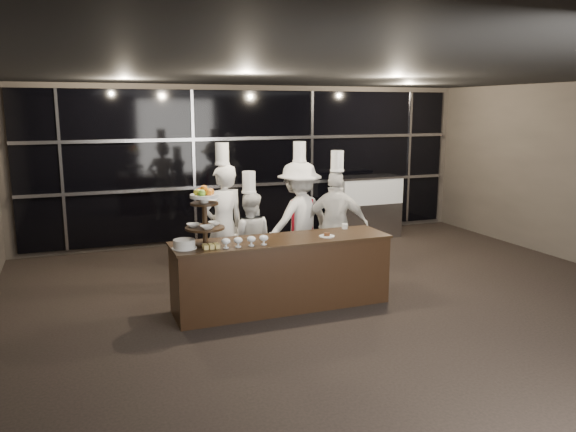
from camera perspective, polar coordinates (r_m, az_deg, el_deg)
name	(u,v)px	position (r m, az deg, el deg)	size (l,w,h in m)	color
room	(388,204)	(6.50, 10.11, 1.25)	(10.00, 10.00, 10.00)	black
window_wall	(255,164)	(10.98, -3.41, 5.32)	(8.60, 0.10, 2.80)	black
buffet_counter	(282,273)	(7.33, -0.61, -5.78)	(2.84, 0.74, 0.92)	black
display_stand	(204,212)	(6.84, -8.48, 0.42)	(0.48, 0.48, 0.74)	black
compotes	(245,240)	(6.81, -4.41, -2.44)	(0.59, 0.11, 0.12)	silver
layer_cake	(184,244)	(6.82, -10.51, -2.83)	(0.30, 0.30, 0.11)	white
pastry_squares	(211,246)	(6.78, -7.82, -3.06)	(0.20, 0.13, 0.05)	#D3BE67
small_plate	(327,236)	(7.34, 3.97, -1.99)	(0.20, 0.20, 0.05)	white
chef_cup	(345,226)	(7.84, 5.79, -1.05)	(0.08, 0.08, 0.07)	white
display_case	(367,203)	(11.37, 8.04, 1.27)	(1.32, 0.58, 1.24)	#A5A5AA
chef_a	(224,225)	(8.07, -6.55, -0.94)	(0.75, 0.60, 2.10)	white
chef_b	(250,238)	(8.15, -3.92, -2.28)	(0.81, 0.72, 1.69)	white
chef_c	(299,219)	(8.57, 1.15, -0.33)	(1.30, 0.98, 2.08)	white
chef_d	(336,224)	(8.47, 4.91, -0.87)	(1.05, 0.82, 1.96)	white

